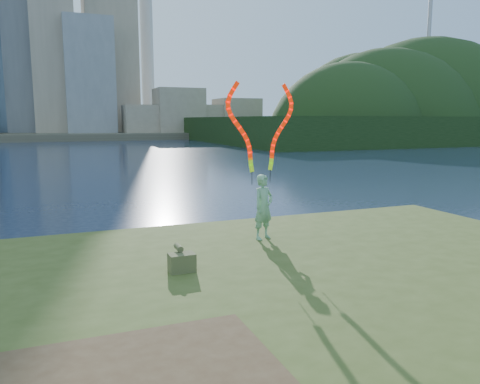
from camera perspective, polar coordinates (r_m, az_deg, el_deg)
name	(u,v)px	position (r m, az deg, el deg)	size (l,w,h in m)	color
ground	(232,316)	(8.87, -0.95, -14.88)	(320.00, 320.00, 0.00)	#17233B
grassy_knoll	(291,357)	(6.84, 6.28, -19.38)	(20.00, 18.00, 0.80)	#3B4B1B
far_shore	(68,135)	(102.68, -20.20, 6.59)	(320.00, 40.00, 1.20)	#4A4536
wooded_hill	(421,139)	(92.05, 21.19, 6.07)	(78.00, 50.00, 63.00)	black
woman_with_ribbons	(263,178)	(10.81, 2.80, 1.73)	(1.87, 0.76, 3.91)	#116729
canvas_bag	(182,261)	(8.75, -7.13, -8.40)	(0.48, 0.54, 0.45)	#484F2B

